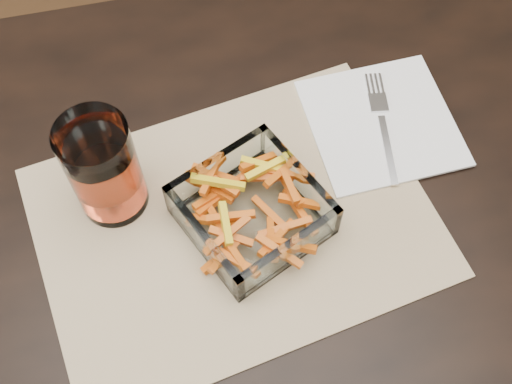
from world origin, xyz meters
TOP-DOWN VIEW (x-y plane):
  - dining_table at (0.00, 0.00)m, footprint 1.60×0.90m
  - placemat at (-0.00, 0.06)m, footprint 0.50×0.40m
  - glass_bowl at (0.02, 0.06)m, footprint 0.19×0.19m
  - tumbler at (-0.13, 0.12)m, footprint 0.08×0.08m
  - napkin at (0.21, 0.16)m, footprint 0.19×0.19m
  - fork at (0.21, 0.15)m, footprint 0.04×0.17m

SIDE VIEW (x-z plane):
  - dining_table at x=0.00m, z-range 0.29..1.04m
  - placemat at x=0.00m, z-range 0.75..0.75m
  - napkin at x=0.21m, z-range 0.75..0.76m
  - fork at x=0.21m, z-range 0.76..0.76m
  - glass_bowl at x=0.02m, z-range 0.75..0.80m
  - tumbler at x=-0.13m, z-range 0.75..0.89m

